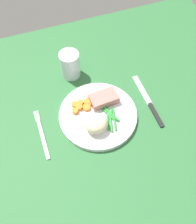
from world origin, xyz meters
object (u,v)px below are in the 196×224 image
at_px(fork, 42,134).
at_px(meat_portion, 104,99).
at_px(dinner_plate, 98,115).
at_px(knife, 148,102).
at_px(water_glass, 70,66).

bearing_deg(fork, meat_portion, 8.90).
xyz_separation_m(dinner_plate, meat_portion, (0.03, 0.04, 0.02)).
xyz_separation_m(dinner_plate, knife, (0.17, -0.00, -0.01)).
relative_size(dinner_plate, fork, 1.41).
xyz_separation_m(meat_portion, water_glass, (-0.06, 0.15, 0.01)).
distance_m(meat_portion, knife, 0.14).
bearing_deg(knife, fork, -177.95).
relative_size(fork, knife, 0.81).
bearing_deg(meat_portion, knife, -16.30).
bearing_deg(water_glass, knife, -44.27).
bearing_deg(dinner_plate, knife, -0.97).
bearing_deg(water_glass, dinner_plate, -81.28).
height_order(meat_portion, fork, meat_portion).
height_order(meat_portion, water_glass, water_glass).
xyz_separation_m(meat_portion, knife, (0.14, -0.04, -0.03)).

